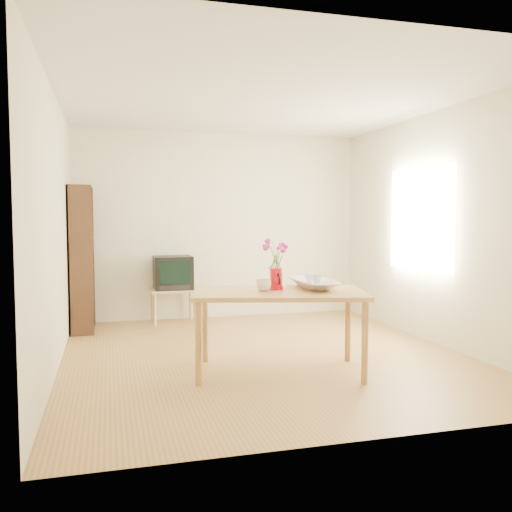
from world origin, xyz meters
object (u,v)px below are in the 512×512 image
object	(u,v)px
table	(279,299)
bowl	(313,262)
mug	(264,285)
pitcher	(276,280)
television	(173,272)

from	to	relation	value
table	bowl	size ratio (longest dim) A/B	3.28
mug	table	bearing A→B (deg)	151.08
pitcher	mug	size ratio (longest dim) A/B	1.58
pitcher	mug	world-z (taller)	pitcher
table	pitcher	bearing A→B (deg)	102.66
pitcher	bowl	size ratio (longest dim) A/B	0.41
pitcher	mug	bearing A→B (deg)	-146.83
mug	television	distance (m)	2.68
bowl	television	bearing A→B (deg)	111.95
bowl	mug	bearing A→B (deg)	-169.77
pitcher	mug	xyz separation A→B (m)	(-0.15, -0.09, -0.04)
table	television	bearing A→B (deg)	118.09
table	mug	world-z (taller)	mug
mug	television	world-z (taller)	television
pitcher	mug	distance (m)	0.17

